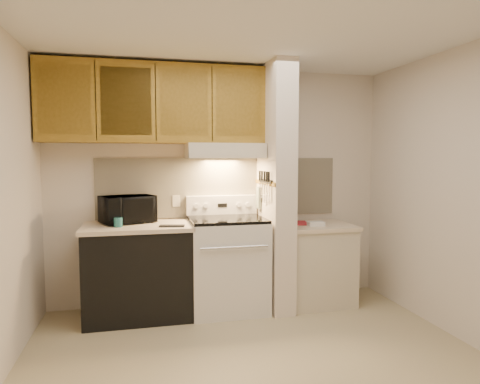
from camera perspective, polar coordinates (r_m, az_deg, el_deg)
name	(u,v)px	position (r m, az deg, el deg)	size (l,w,h in m)	color
floor	(257,361)	(3.52, 2.31, -21.64)	(3.60, 3.60, 0.00)	tan
ceiling	(258,26)	(3.29, 2.46, 21.23)	(3.60, 3.60, 0.00)	white
wall_back	(221,186)	(4.63, -2.61, 0.82)	(3.60, 0.02, 2.50)	beige
wall_right	(465,194)	(4.04, 27.77, -0.28)	(0.02, 3.00, 2.50)	beige
backsplash	(221,187)	(4.62, -2.58, 0.62)	(2.60, 0.02, 0.63)	beige
range_body	(227,265)	(4.42, -1.73, -9.75)	(0.76, 0.65, 0.92)	silver
oven_window	(234,269)	(4.11, -0.84, -10.28)	(0.50, 0.01, 0.30)	black
oven_handle	(235,247)	(4.02, -0.73, -7.39)	(0.02, 0.02, 0.65)	silver
cooktop	(227,219)	(4.33, -1.75, -3.65)	(0.74, 0.64, 0.03)	black
range_backguard	(222,205)	(4.59, -2.46, -1.72)	(0.76, 0.08, 0.20)	silver
range_display	(222,205)	(4.55, -2.36, -1.78)	(0.10, 0.01, 0.04)	black
range_knob_left_outer	(196,206)	(4.50, -5.86, -1.87)	(0.05, 0.05, 0.02)	silver
range_knob_left_inner	(206,206)	(4.52, -4.60, -1.84)	(0.05, 0.05, 0.02)	silver
range_knob_right_inner	(239,205)	(4.58, -0.14, -1.73)	(0.05, 0.05, 0.02)	silver
range_knob_right_outer	(248,205)	(4.61, 1.07, -1.69)	(0.05, 0.05, 0.02)	silver
dishwasher_front	(139,273)	(4.35, -13.38, -10.44)	(1.00, 0.63, 0.87)	black
left_countertop	(138,227)	(4.26, -13.49, -4.52)	(1.04, 0.67, 0.04)	beige
spoon_rest	(172,226)	(4.07, -9.04, -4.48)	(0.23, 0.07, 0.02)	black
teal_jar	(118,222)	(4.16, -15.95, -3.90)	(0.08, 0.08, 0.09)	#1D5A60
outlet	(176,201)	(4.55, -8.49, -1.18)	(0.08, 0.01, 0.12)	beige
microwave	(127,209)	(4.38, -14.78, -2.24)	(0.49, 0.33, 0.27)	black
partition_pillar	(275,187)	(4.42, 4.75, 0.62)	(0.22, 0.70, 2.50)	beige
pillar_trim	(265,183)	(4.38, 3.31, 1.25)	(0.01, 0.70, 0.04)	olive
knife_strip	(266,181)	(4.33, 3.43, 1.48)	(0.02, 0.42, 0.04)	black
knife_blade_a	(269,192)	(4.19, 3.86, -0.01)	(0.01, 0.04, 0.16)	silver
knife_handle_a	(269,177)	(4.18, 3.86, 2.04)	(0.02, 0.02, 0.10)	black
knife_blade_b	(266,192)	(4.26, 3.55, -0.06)	(0.01, 0.04, 0.18)	silver
knife_handle_b	(267,176)	(4.24, 3.60, 2.09)	(0.02, 0.02, 0.10)	black
knife_blade_c	(264,193)	(4.34, 3.25, -0.11)	(0.01, 0.04, 0.20)	silver
knife_handle_c	(265,176)	(4.32, 3.29, 2.13)	(0.02, 0.02, 0.10)	black
knife_blade_d	(262,190)	(4.41, 2.98, 0.23)	(0.01, 0.04, 0.16)	silver
knife_handle_d	(262,176)	(4.41, 2.95, 2.19)	(0.02, 0.02, 0.10)	black
knife_blade_e	(260,191)	(4.48, 2.69, 0.18)	(0.01, 0.04, 0.18)	silver
knife_handle_e	(260,175)	(4.49, 2.65, 2.23)	(0.02, 0.02, 0.10)	black
oven_mitt	(259,198)	(4.55, 2.50, -0.76)	(0.03, 0.10, 0.23)	gray
right_cab_base	(316,265)	(4.71, 10.09, -9.60)	(0.70, 0.60, 0.81)	beige
right_countertop	(316,226)	(4.63, 10.16, -4.49)	(0.74, 0.64, 0.04)	beige
red_folder	(297,223)	(4.65, 7.63, -4.11)	(0.21, 0.29, 0.01)	#B52731
white_box	(316,224)	(4.51, 10.09, -4.19)	(0.16, 0.11, 0.04)	white
range_hood	(224,151)	(4.40, -2.10, 5.50)	(0.78, 0.44, 0.15)	beige
hood_lip	(229,155)	(4.20, -1.54, 4.93)	(0.78, 0.04, 0.06)	beige
upper_cabinets	(155,104)	(4.40, -11.26, 11.43)	(2.18, 0.33, 0.77)	olive
cab_door_a	(64,99)	(4.29, -22.39, 11.34)	(0.46, 0.01, 0.63)	olive
cab_gap_a	(96,100)	(4.26, -18.69, 11.50)	(0.01, 0.01, 0.73)	black
cab_door_b	(126,101)	(4.24, -14.95, 11.62)	(0.46, 0.01, 0.63)	olive
cab_gap_b	(156,102)	(4.24, -11.19, 11.68)	(0.01, 0.01, 0.73)	black
cab_door_c	(184,103)	(4.26, -7.44, 11.70)	(0.46, 0.01, 0.63)	olive
cab_gap_c	(212,104)	(4.30, -3.75, 11.67)	(0.01, 0.01, 0.73)	black
cab_door_d	(239,104)	(4.35, -0.13, 11.59)	(0.46, 0.01, 0.63)	olive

